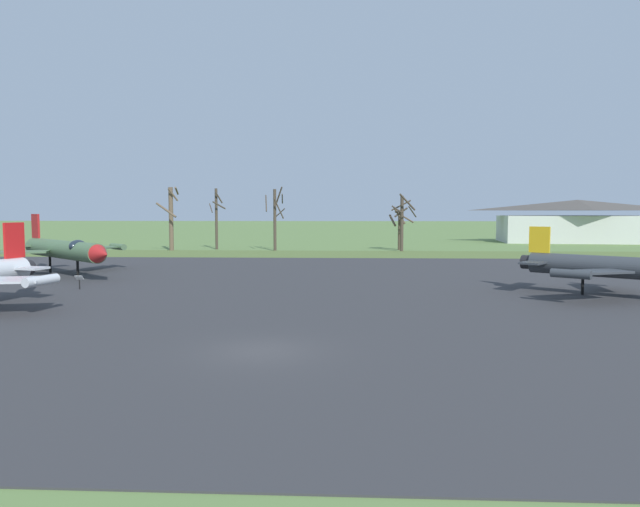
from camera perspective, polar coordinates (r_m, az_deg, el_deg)
ground_plane at (r=22.23m, az=-6.05°, el=-9.93°), size 600.00×600.00×0.00m
asphalt_apron at (r=38.25m, az=-2.29°, el=-3.87°), size 103.94×54.76×0.05m
grass_verge_strip at (r=71.39m, az=0.05°, el=-0.07°), size 163.94×12.00×0.06m
jet_fighter_front_left at (r=39.44m, az=29.40°, el=-1.28°), size 12.85×11.31×4.43m
jet_fighter_rear_center at (r=52.21m, az=-24.61°, el=0.40°), size 13.49×13.01×5.23m
info_placard_rear_center at (r=42.44m, az=-23.25°, el=-2.55°), size 0.59×0.35×1.02m
bare_tree_far_left at (r=80.41m, az=-14.91°, el=3.62°), size 2.98×2.74×8.84m
bare_tree_left_of_center at (r=82.02m, az=-10.47°, el=3.69°), size 2.58×1.87×8.75m
bare_tree_center at (r=77.92m, az=-4.57°, el=3.80°), size 2.87×2.86×8.88m
bare_tree_right_of_center at (r=77.13m, az=8.39°, el=3.47°), size 3.51×3.47×7.85m
bare_tree_far_right at (r=80.08m, az=8.07°, el=2.69°), size 3.39×2.79×6.12m
visitor_building at (r=109.33m, az=24.70°, el=2.95°), size 28.28×15.33×7.52m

